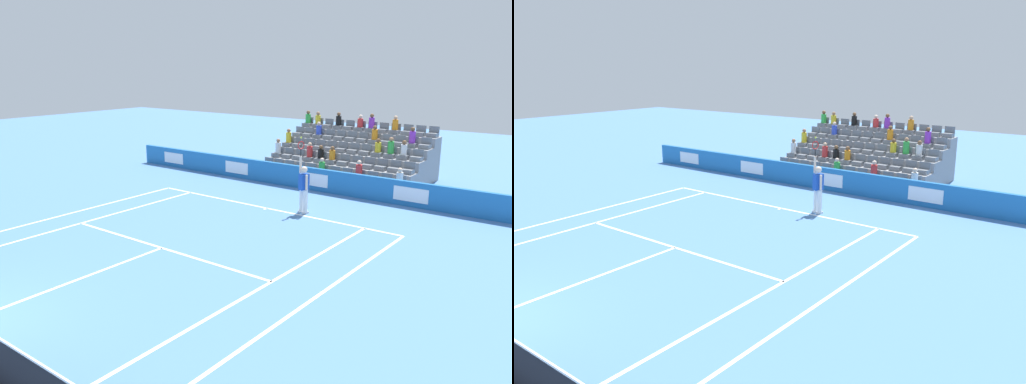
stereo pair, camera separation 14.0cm
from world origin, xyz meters
The scene contains 11 objects.
line_baseline centered at (0.00, -11.89, 0.00)m, with size 10.97×0.10×0.01m, color white.
line_service centered at (0.00, -6.40, 0.00)m, with size 8.23×0.10×0.01m, color white.
line_centre_service centered at (0.00, -3.20, 0.00)m, with size 0.10×6.40×0.01m, color white.
line_singles_sideline_left centered at (4.12, -5.95, 0.00)m, with size 0.10×11.89×0.01m, color white.
line_singles_sideline_right centered at (-4.12, -5.95, 0.00)m, with size 0.10×11.89×0.01m, color white.
line_doubles_sideline_left centered at (5.49, -5.95, 0.00)m, with size 0.10×11.89×0.01m, color white.
line_doubles_sideline_right centered at (-5.49, -5.95, 0.00)m, with size 0.10×11.89×0.01m, color white.
line_centre_mark centered at (0.00, -11.79, 0.00)m, with size 0.10×0.20×0.01m, color white.
sponsor_barrier centered at (0.00, -15.51, 0.50)m, with size 21.85×0.22×1.00m.
tennis_player centered at (-1.44, -12.23, 0.99)m, with size 0.51×0.43×2.85m.
stadium_stand centered at (0.00, -19.07, 0.83)m, with size 7.44×4.75×3.02m.
Camera 2 is at (-11.25, 3.51, 5.49)m, focal length 35.86 mm.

